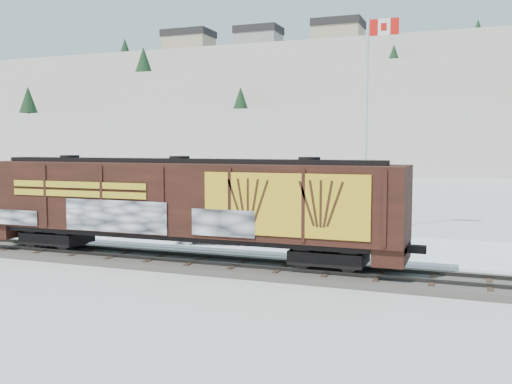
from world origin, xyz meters
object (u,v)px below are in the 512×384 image
at_px(car_dark, 341,232).
at_px(car_white, 218,228).
at_px(hopper_railcar, 180,201).
at_px(flagpole, 368,151).
at_px(car_silver, 236,225).

bearing_deg(car_dark, car_white, 124.82).
relative_size(hopper_railcar, car_white, 3.94).
bearing_deg(car_dark, hopper_railcar, 160.58).
bearing_deg(hopper_railcar, car_dark, 53.67).
height_order(flagpole, car_dark, flagpole).
bearing_deg(flagpole, car_silver, -142.92).
distance_m(car_silver, car_white, 2.39).
xyz_separation_m(flagpole, car_white, (-6.80, -7.50, -4.15)).
height_order(hopper_railcar, car_white, hopper_railcar).
bearing_deg(car_silver, car_white, -165.14).
height_order(car_white, car_dark, car_white).
height_order(flagpole, car_white, flagpole).
bearing_deg(car_silver, hopper_railcar, -159.39).
distance_m(car_silver, car_dark, 6.33).
xyz_separation_m(car_silver, car_dark, (6.33, -0.33, -0.01)).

